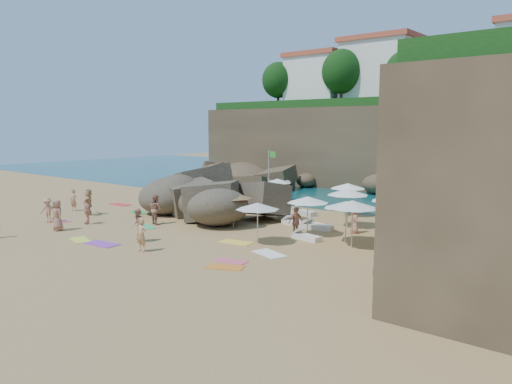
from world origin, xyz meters
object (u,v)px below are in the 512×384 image
Objects in this scene: rock_outcrop at (215,217)px; person_stand_1 at (156,209)px; parasol_1 at (348,186)px; person_stand_5 at (211,193)px; person_stand_2 at (288,190)px; parasol_2 at (348,192)px; person_stand_0 at (74,200)px; flag_pole at (270,169)px; person_stand_3 at (296,222)px; lounger_0 at (304,213)px; person_stand_4 at (354,220)px; parasol_0 at (278,181)px.

rock_outcrop is 4.15× the size of person_stand_1.
parasol_1 is 11.26m from person_stand_5.
person_stand_2 is 0.92× the size of person_stand_5.
person_stand_0 is (-18.36, -7.35, -1.38)m from parasol_2.
flag_pole is 13.01m from person_stand_3.
rock_outcrop reaches higher than lounger_0.
parasol_1 is 1.19× the size of lounger_0.
person_stand_4 is at bearing -29.60° from flag_pole.
lounger_0 is 8.44m from person_stand_5.
rock_outcrop is at bearing -90.50° from parasol_0.
lounger_0 is at bearing -150.77° from parasol_1.
parasol_0 is 1.27× the size of person_stand_3.
person_stand_4 is 0.81× the size of person_stand_5.
person_stand_2 is at bearing 51.32° from person_stand_3.
person_stand_1 reaches higher than rock_outcrop.
person_stand_3 reaches higher than person_stand_2.
parasol_1 is at bearing 41.00° from rock_outcrop.
parasol_0 is at bearing 152.73° from parasol_2.
rock_outcrop is at bearing -61.14° from person_stand_5.
parasol_1 is 19.73m from person_stand_0.
parasol_2 reaches higher than person_stand_0.
person_stand_0 is at bearing -129.43° from parasol_0.
parasol_2 is (1.88, -3.42, 0.09)m from parasol_1.
person_stand_2 reaches higher than person_stand_4.
parasol_0 reaches higher than person_stand_3.
parasol_2 is at bearing 16.16° from rock_outcrop.
person_stand_3 is at bearing -45.91° from flag_pole.
parasol_0 is at bearing 18.29° from person_stand_5.
flag_pole is 2.49× the size of person_stand_3.
parasol_1 is (6.77, -1.04, 0.20)m from parasol_0.
person_stand_0 is 0.94× the size of person_stand_3.
person_stand_1 reaches higher than lounger_0.
lounger_0 is at bearing -29.84° from flag_pole.
parasol_0 is 15.32m from person_stand_0.
parasol_0 is at bearing 55.55° from person_stand_3.
rock_outcrop is at bearing -163.84° from parasol_2.
rock_outcrop is 7.23m from parasol_0.
parasol_0 is (0.06, 6.98, 1.88)m from rock_outcrop.
parasol_1 is 3.90m from parasol_2.
person_stand_2 is at bearing 146.36° from lounger_0.
person_stand_5 reaches higher than person_stand_0.
person_stand_0 reaches higher than lounger_0.
person_stand_5 is at bearing -57.11° from person_stand_1.
parasol_0 is at bearing 36.42° from person_stand_0.
person_stand_1 is (-0.02, -11.74, -1.76)m from flag_pole.
flag_pole is 15.14m from person_stand_0.
person_stand_1 is 1.02× the size of person_stand_5.
person_stand_4 is at bearing 7.51° from rock_outcrop.
parasol_1 reaches higher than person_stand_5.
parasol_2 reaches higher than parasol_1.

